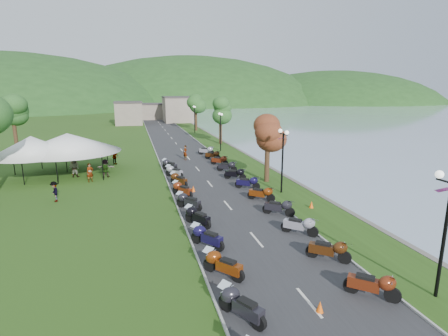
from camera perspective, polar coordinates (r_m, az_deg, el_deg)
road at (r=47.95m, az=-6.96°, el=2.95°), size 7.00×120.00×0.02m
hills_backdrop at (r=207.10m, az=-13.12°, el=10.21°), size 360.00×120.00×76.00m
far_building at (r=92.12m, az=-12.13°, el=9.01°), size 18.00×16.00×5.00m
moto_row_left at (r=19.94m, az=-3.50°, el=-9.55°), size 2.60×35.90×1.10m
moto_row_right at (r=28.92m, az=3.69°, el=-2.42°), size 2.60×34.25×1.10m
streetlamp_near at (r=16.11m, az=32.27°, el=-9.71°), size 1.40×1.40×5.00m
vendor_tent_main at (r=36.89m, az=-23.98°, el=2.12°), size 6.52×6.52×4.00m
vendor_tent_side at (r=36.16m, az=-28.73°, el=1.45°), size 4.68×4.68×4.00m
tree_lakeside at (r=30.88m, az=7.13°, el=3.96°), size 2.47×2.47×6.87m
pedestrian_a at (r=33.47m, az=-20.92°, el=-2.12°), size 0.76×0.70×1.70m
pedestrian_b at (r=35.86m, az=-23.13°, el=-1.35°), size 0.96×0.65×1.82m
pedestrian_c at (r=28.70m, az=-25.78°, el=-4.97°), size 0.73×1.07×1.53m
traffic_cone_near at (r=14.37m, az=15.38°, el=-21.02°), size 0.29×0.29×0.46m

